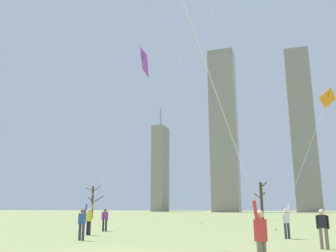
{
  "coord_description": "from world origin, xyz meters",
  "views": [
    {
      "loc": [
        5.8,
        -11.82,
        1.68
      ],
      "look_at": [
        0.0,
        6.0,
        6.08
      ],
      "focal_mm": 37.29,
      "sensor_mm": 36.0,
      "label": 1
    }
  ],
  "objects": [
    {
      "name": "kite_flyer_foreground_right_orange",
      "position": [
        6.74,
        10.8,
        3.09
      ],
      "size": [
        4.34,
        5.89,
        10.17
      ],
      "color": "#33384C",
      "rests_on": "ground"
    },
    {
      "name": "kite_flyer_midfield_right_white",
      "position": [
        -2.31,
        4.02,
        3.3
      ],
      "size": [
        12.05,
        5.69,
        13.99
      ],
      "color": "#33384C",
      "rests_on": "ground"
    },
    {
      "name": "kite_flyer_midfield_left_yellow",
      "position": [
        4.68,
        -4.94,
        3.35
      ],
      "size": [
        2.48,
        11.36,
        11.03
      ],
      "color": "#726656",
      "rests_on": "ground"
    },
    {
      "name": "kite_flyer_foreground_left_purple",
      "position": [
        -4.52,
        7.03,
        3.1
      ],
      "size": [
        6.1,
        5.41,
        9.79
      ],
      "color": "black",
      "rests_on": "ground"
    },
    {
      "name": "bystander_far_off_by_trees",
      "position": [
        7.28,
        4.64,
        0.9
      ],
      "size": [
        0.5,
        0.26,
        1.62
      ],
      "color": "#726656",
      "rests_on": "ground"
    },
    {
      "name": "bystander_watching_nearby",
      "position": [
        -6.78,
        11.86,
        0.9
      ],
      "size": [
        0.36,
        0.43,
        1.62
      ],
      "color": "black",
      "rests_on": "ground"
    },
    {
      "name": "distant_kite_high_overhead_pink",
      "position": [
        -7.17,
        21.38,
        22.82
      ],
      "size": [
        5.37,
        5.81,
        25.61
      ],
      "color": "pink",
      "rests_on": "ground"
    },
    {
      "name": "bare_tree_leftmost",
      "position": [
        -22.82,
        37.82,
        2.68
      ],
      "size": [
        3.16,
        1.48,
        5.02
      ],
      "color": "#423326",
      "rests_on": "ground"
    },
    {
      "name": "bare_tree_rightmost",
      "position": [
        2.64,
        42.98,
        2.87
      ],
      "size": [
        2.1,
        1.97,
        5.48
      ],
      "color": "#423326",
      "rests_on": "ground"
    },
    {
      "name": "skyline_tall_tower",
      "position": [
        -15.2,
        125.32,
        32.84
      ],
      "size": [
        10.46,
        7.82,
        65.68
      ],
      "color": "gray",
      "rests_on": "ground"
    },
    {
      "name": "skyline_short_annex",
      "position": [
        15.0,
        135.6,
        33.59
      ],
      "size": [
        9.62,
        5.49,
        67.17
      ],
      "color": "gray",
      "rests_on": "ground"
    },
    {
      "name": "skyline_slender_spire",
      "position": [
        -46.91,
        138.75,
        19.33
      ],
      "size": [
        5.4,
        10.04,
        47.43
      ],
      "color": "gray",
      "rests_on": "ground"
    }
  ]
}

